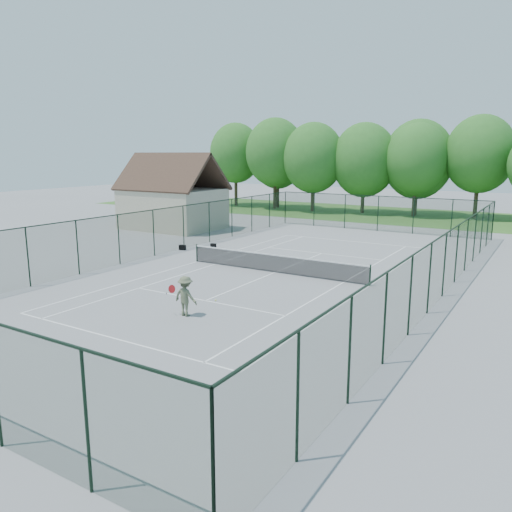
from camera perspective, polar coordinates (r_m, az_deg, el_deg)
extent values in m
plane|color=gray|center=(27.98, 2.14, -1.90)|extent=(140.00, 140.00, 0.00)
cube|color=#40732B|center=(55.73, 17.51, 4.36)|extent=(80.00, 16.00, 0.01)
cube|color=white|center=(38.57, 10.85, 1.66)|extent=(10.97, 0.08, 0.01)
cube|color=white|center=(18.98, -16.00, -9.00)|extent=(10.97, 0.08, 0.01)
cube|color=white|center=(33.57, 7.51, 0.30)|extent=(8.23, 0.08, 0.01)
cube|color=white|center=(22.80, -5.81, -5.10)|extent=(8.23, 0.08, 0.01)
cube|color=white|center=(25.82, 12.83, -3.34)|extent=(0.08, 23.77, 0.01)
cube|color=white|center=(30.96, -6.74, -0.64)|extent=(0.08, 23.77, 0.01)
cube|color=white|center=(26.27, 10.00, -2.97)|extent=(0.08, 23.77, 0.01)
cube|color=white|center=(30.15, -4.69, -0.93)|extent=(0.08, 23.77, 0.01)
cube|color=white|center=(27.97, 2.14, -1.90)|extent=(0.08, 12.80, 0.01)
cylinder|color=black|center=(30.86, -6.78, 0.35)|extent=(0.08, 0.08, 1.10)
cylinder|color=black|center=(25.68, 12.91, -2.17)|extent=(0.08, 0.08, 1.10)
cube|color=black|center=(27.86, 2.15, -0.90)|extent=(11.00, 0.02, 0.96)
cube|color=white|center=(27.76, 2.16, 0.10)|extent=(11.00, 0.05, 0.07)
cube|color=#17351F|center=(44.08, 13.76, 4.73)|extent=(18.00, 0.02, 3.00)
cube|color=#17351F|center=(24.63, 20.73, -0.95)|extent=(0.02, 36.00, 3.00)
cube|color=#17351F|center=(32.95, -11.62, 2.59)|extent=(0.02, 36.00, 3.00)
cube|color=black|center=(43.93, 13.86, 6.67)|extent=(18.00, 0.05, 0.05)
cube|color=black|center=(24.37, 20.99, 2.49)|extent=(0.05, 36.00, 0.05)
cube|color=black|center=(32.76, -11.72, 5.18)|extent=(0.05, 36.00, 0.05)
cube|color=#C2B89B|center=(44.93, -9.48, 5.35)|extent=(8.00, 6.00, 3.50)
cube|color=#483225|center=(45.85, -8.38, 9.58)|extent=(8.60, 3.27, 3.27)
cube|color=#483225|center=(43.58, -10.93, 9.40)|extent=(8.60, 3.27, 3.27)
cylinder|color=#3F3121|center=(61.60, 2.49, 7.49)|extent=(0.40, 0.40, 4.20)
ellipsoid|color=#34782A|center=(61.44, 2.52, 11.12)|extent=(6.40, 6.40, 7.40)
cylinder|color=#3F3121|center=(55.52, 17.65, 6.50)|extent=(0.40, 0.40, 4.20)
ellipsoid|color=#34782A|center=(55.35, 17.90, 10.52)|extent=(6.40, 6.40, 7.40)
cube|color=black|center=(34.83, -8.40, 0.97)|extent=(0.47, 0.32, 0.35)
cube|color=black|center=(35.44, -4.90, 1.19)|extent=(0.39, 0.25, 0.29)
imported|color=#5A6145|center=(20.62, -8.05, -4.56)|extent=(1.09, 0.64, 1.67)
sphere|color=#DEEE3E|center=(20.22, -4.62, -5.07)|extent=(0.07, 0.07, 0.07)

